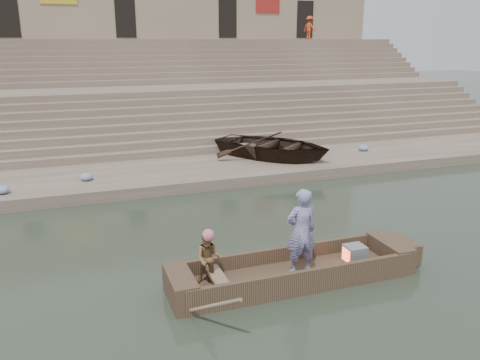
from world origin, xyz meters
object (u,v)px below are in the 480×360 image
main_rowboat (293,277)px  television (354,254)px  pedestrian (309,28)px  rowing_man (209,259)px  beached_rowboat (273,146)px  standing_man (301,231)px

main_rowboat → television: 1.59m
television → pedestrian: size_ratio=0.29×
rowing_man → beached_rowboat: size_ratio=0.23×
television → standing_man: bearing=-178.4°
main_rowboat → pedestrian: (12.14, 23.00, 5.87)m
television → beached_rowboat: size_ratio=0.09×
standing_man → pedestrian: pedestrian is taller
rowing_man → pedestrian: bearing=78.1°
television → beached_rowboat: (2.04, 9.47, 0.50)m
pedestrian → standing_man: bearing=132.4°
main_rowboat → beached_rowboat: (3.60, 9.47, 0.81)m
rowing_man → beached_rowboat: bearing=79.1°
standing_man → beached_rowboat: (3.46, 9.51, -0.27)m
beached_rowboat → pedestrian: 16.78m
main_rowboat → beached_rowboat: 10.16m
main_rowboat → standing_man: size_ratio=2.58×
rowing_man → television: rowing_man is taller
beached_rowboat → pedestrian: (8.54, 13.53, 5.06)m
rowing_man → main_rowboat: bearing=16.1°
main_rowboat → television: (1.56, 0.00, 0.31)m
rowing_man → pedestrian: size_ratio=0.75×
main_rowboat → beached_rowboat: bearing=69.2°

